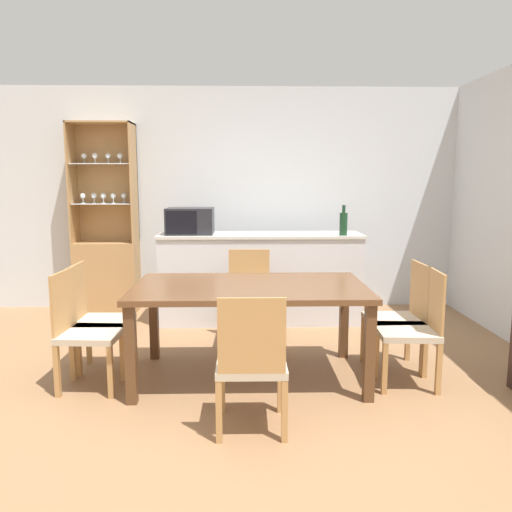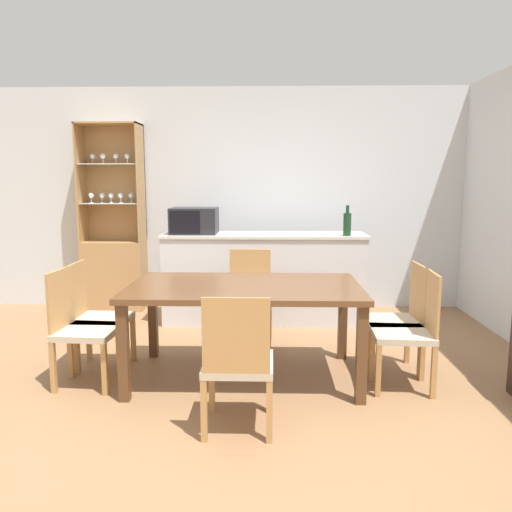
{
  "view_description": "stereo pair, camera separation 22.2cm",
  "coord_description": "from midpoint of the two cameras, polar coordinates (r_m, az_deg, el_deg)",
  "views": [
    {
      "loc": [
        0.09,
        -3.25,
        1.49
      ],
      "look_at": [
        0.19,
        1.16,
        0.82
      ],
      "focal_mm": 35.0,
      "sensor_mm": 36.0,
      "label": 1
    },
    {
      "loc": [
        0.31,
        -3.25,
        1.49
      ],
      "look_at": [
        0.19,
        1.16,
        0.82
      ],
      "focal_mm": 35.0,
      "sensor_mm": 36.0,
      "label": 2
    }
  ],
  "objects": [
    {
      "name": "dining_chair_side_left_far",
      "position": [
        4.13,
        -19.14,
        -6.87
      ],
      "size": [
        0.42,
        0.42,
        0.86
      ],
      "rotation": [
        0.0,
        0.0,
        -1.59
      ],
      "color": "#C1B299",
      "rests_on": "ground_plane"
    },
    {
      "name": "microwave",
      "position": [
        5.25,
        -8.74,
        3.99
      ],
      "size": [
        0.48,
        0.4,
        0.27
      ],
      "color": "#232328",
      "rests_on": "kitchen_counter"
    },
    {
      "name": "display_cabinet",
      "position": [
        6.0,
        -17.69,
        -0.26
      ],
      "size": [
        0.7,
        0.34,
        2.13
      ],
      "color": "tan",
      "rests_on": "ground_plane"
    },
    {
      "name": "dining_chair_side_right_far",
      "position": [
        4.09,
        14.61,
        -6.82
      ],
      "size": [
        0.42,
        0.42,
        0.86
      ],
      "rotation": [
        0.0,
        0.0,
        1.59
      ],
      "color": "#C1B299",
      "rests_on": "ground_plane"
    },
    {
      "name": "dining_chair_side_right_near",
      "position": [
        3.82,
        15.85,
        -8.0
      ],
      "size": [
        0.44,
        0.44,
        0.86
      ],
      "rotation": [
        0.0,
        0.0,
        1.52
      ],
      "color": "#C1B299",
      "rests_on": "ground_plane"
    },
    {
      "name": "wine_bottle",
      "position": [
        5.11,
        8.74,
        3.72
      ],
      "size": [
        0.08,
        0.08,
        0.31
      ],
      "color": "#193D23",
      "rests_on": "kitchen_counter"
    },
    {
      "name": "kitchen_counter",
      "position": [
        5.29,
        -0.7,
        -2.5
      ],
      "size": [
        2.12,
        0.55,
        0.94
      ],
      "color": "silver",
      "rests_on": "ground_plane"
    },
    {
      "name": "dining_table",
      "position": [
        3.74,
        -2.41,
        -4.5
      ],
      "size": [
        1.72,
        0.99,
        0.72
      ],
      "color": "brown",
      "rests_on": "ground_plane"
    },
    {
      "name": "ground_plane",
      "position": [
        3.58,
        -4.61,
        -16.01
      ],
      "size": [
        18.0,
        18.0,
        0.0
      ],
      "primitive_type": "plane",
      "color": "#936B47"
    },
    {
      "name": "dining_chair_head_far",
      "position": [
        4.59,
        -2.2,
        -4.88
      ],
      "size": [
        0.42,
        0.42,
        0.86
      ],
      "rotation": [
        0.0,
        0.0,
        3.12
      ],
      "color": "#C1B299",
      "rests_on": "ground_plane"
    },
    {
      "name": "dining_chair_side_left_near",
      "position": [
        3.87,
        -20.47,
        -8.01
      ],
      "size": [
        0.44,
        0.44,
        0.86
      ],
      "rotation": [
        0.0,
        0.0,
        -1.64
      ],
      "color": "#C1B299",
      "rests_on": "ground_plane"
    },
    {
      "name": "wall_back",
      "position": [
        5.89,
        -3.32,
        6.49
      ],
      "size": [
        6.8,
        0.06,
        2.55
      ],
      "color": "silver",
      "rests_on": "ground_plane"
    },
    {
      "name": "dining_chair_head_near",
      "position": [
        3.02,
        -2.67,
        -12.15
      ],
      "size": [
        0.42,
        0.42,
        0.86
      ],
      "rotation": [
        0.0,
        0.0,
        -0.01
      ],
      "color": "#C1B299",
      "rests_on": "ground_plane"
    }
  ]
}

